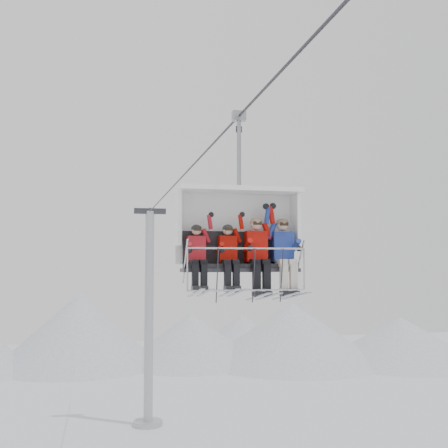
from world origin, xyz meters
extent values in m
cone|color=silver|center=(-5.00, 44.00, 3.50)|extent=(16.00, 16.00, 7.00)
cone|color=silver|center=(6.00, 43.00, 2.50)|extent=(14.00, 14.00, 5.00)
cone|color=silver|center=(16.00, 41.00, 3.00)|extent=(18.00, 18.00, 6.00)
cone|color=silver|center=(27.00, 39.00, 2.25)|extent=(16.00, 16.00, 4.50)
cone|color=silver|center=(12.00, 46.00, 2.25)|extent=(12.00, 12.00, 4.50)
cylinder|color=#A6A8AD|center=(0.00, 22.00, 6.65)|extent=(0.56, 0.56, 13.30)
cylinder|color=#A6A8AD|center=(0.00, 22.00, 0.15)|extent=(1.80, 1.80, 0.30)
cube|color=#323237|center=(0.00, 22.00, 13.30)|extent=(2.00, 0.35, 0.35)
cylinder|color=#323237|center=(0.00, 0.00, 13.30)|extent=(0.06, 50.00, 0.06)
cube|color=black|center=(0.00, -1.67, 9.95)|extent=(2.46, 0.55, 0.10)
cube|color=black|center=(0.00, -1.41, 10.36)|extent=(2.46, 0.10, 0.72)
cube|color=#323237|center=(0.00, -1.67, 9.86)|extent=(2.57, 0.60, 0.08)
cube|color=white|center=(0.00, -1.19, 10.81)|extent=(2.74, 0.10, 1.63)
cube|color=white|center=(0.00, -1.59, 11.62)|extent=(2.74, 0.90, 0.10)
cylinder|color=#B7B7BB|center=(0.00, -2.22, 10.32)|extent=(2.51, 0.04, 0.04)
cylinder|color=#B7B7BB|center=(0.00, -2.29, 9.45)|extent=(2.51, 0.04, 0.04)
cylinder|color=gray|center=(0.00, -1.57, 12.46)|extent=(0.10, 0.10, 1.68)
cube|color=gray|center=(0.00, -1.57, 13.30)|extent=(0.30, 0.18, 0.22)
cube|color=red|center=(-0.97, -1.63, 10.31)|extent=(0.38, 0.26, 0.57)
sphere|color=tan|center=(-0.97, -1.67, 10.71)|extent=(0.21, 0.21, 0.21)
cube|color=black|center=(-1.06, -2.07, 9.77)|extent=(0.13, 0.15, 0.46)
cube|color=black|center=(-0.88, -2.07, 9.77)|extent=(0.13, 0.15, 0.46)
cube|color=#AEB1B8|center=(-1.06, -2.17, 9.40)|extent=(0.09, 1.69, 0.26)
cube|color=#AEB1B8|center=(-0.88, -2.17, 9.40)|extent=(0.09, 1.69, 0.26)
cube|color=#A70D04|center=(-0.28, -1.63, 10.32)|extent=(0.39, 0.26, 0.58)
sphere|color=tan|center=(-0.28, -1.67, 10.73)|extent=(0.21, 0.21, 0.21)
cube|color=black|center=(-0.38, -2.07, 9.77)|extent=(0.13, 0.15, 0.47)
cube|color=black|center=(-0.19, -2.07, 9.77)|extent=(0.13, 0.15, 0.47)
cube|color=#AEB1B8|center=(-0.38, -2.17, 9.39)|extent=(0.09, 1.69, 0.26)
cube|color=#AEB1B8|center=(-0.19, -2.17, 9.39)|extent=(0.09, 1.69, 0.26)
cube|color=#BE0F07|center=(0.37, -1.63, 10.38)|extent=(0.46, 0.31, 0.68)
sphere|color=tan|center=(0.37, -1.67, 10.86)|extent=(0.25, 0.25, 0.25)
cube|color=black|center=(0.26, -2.07, 9.72)|extent=(0.15, 0.15, 0.55)
cube|color=black|center=(0.48, -2.07, 9.72)|extent=(0.15, 0.15, 0.55)
cube|color=#AEB1B8|center=(0.26, -2.17, 9.31)|extent=(0.10, 1.69, 0.26)
cube|color=#AEB1B8|center=(0.48, -2.17, 9.31)|extent=(0.10, 1.69, 0.26)
cube|color=#223A95|center=(0.97, -1.63, 10.37)|extent=(0.46, 0.31, 0.68)
sphere|color=tan|center=(0.97, -1.67, 10.85)|extent=(0.25, 0.25, 0.25)
cube|color=beige|center=(0.86, -2.07, 9.73)|extent=(0.15, 0.15, 0.55)
cube|color=beige|center=(1.08, -2.07, 9.73)|extent=(0.15, 0.15, 0.55)
cube|color=#AEB1B8|center=(0.86, -2.17, 9.31)|extent=(0.10, 1.69, 0.26)
cube|color=#AEB1B8|center=(1.08, -2.17, 9.31)|extent=(0.10, 1.69, 0.26)
camera|label=1|loc=(-2.96, -13.56, 10.01)|focal=45.00mm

